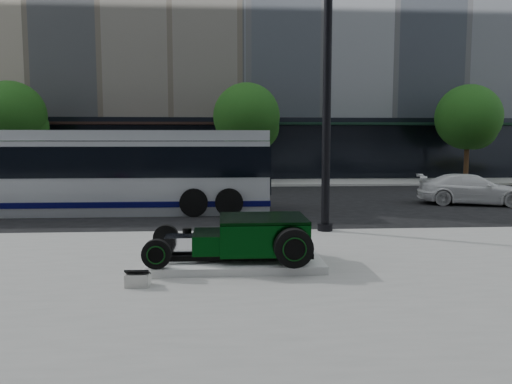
{
  "coord_description": "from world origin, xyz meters",
  "views": [
    {
      "loc": [
        -0.43,
        -15.55,
        2.61
      ],
      "look_at": [
        0.49,
        -2.2,
        1.2
      ],
      "focal_mm": 35.0,
      "sensor_mm": 36.0,
      "label": 1
    }
  ],
  "objects": [
    {
      "name": "info_plaque",
      "position": [
        -1.88,
        -7.13,
        0.24
      ],
      "size": [
        0.41,
        0.31,
        0.31
      ],
      "color": "silver",
      "rests_on": "sidewalk_near"
    },
    {
      "name": "sidewalk_far",
      "position": [
        0.0,
        14.0,
        0.06
      ],
      "size": [
        70.0,
        4.0,
        0.12
      ],
      "primitive_type": "cube",
      "color": "gray",
      "rests_on": "ground"
    },
    {
      "name": "street_trees",
      "position": [
        1.15,
        13.07,
        3.77
      ],
      "size": [
        29.8,
        3.8,
        5.7
      ],
      "color": "black",
      "rests_on": "sidewalk_far"
    },
    {
      "name": "transit_bus",
      "position": [
        -4.78,
        2.64,
        1.49
      ],
      "size": [
        12.12,
        2.88,
        2.92
      ],
      "color": "#B5B9BF",
      "rests_on": "ground"
    },
    {
      "name": "ground",
      "position": [
        0.0,
        0.0,
        0.0
      ],
      "size": [
        120.0,
        120.0,
        0.0
      ],
      "primitive_type": "plane",
      "color": "black",
      "rests_on": "ground"
    },
    {
      "name": "display_plinth",
      "position": [
        -0.18,
        -5.79,
        0.2
      ],
      "size": [
        3.4,
        1.8,
        0.15
      ],
      "primitive_type": "cube",
      "color": "silver",
      "rests_on": "sidewalk_near"
    },
    {
      "name": "hot_rod",
      "position": [
        0.16,
        -5.79,
        0.7
      ],
      "size": [
        3.22,
        2.0,
        0.81
      ],
      "color": "black",
      "rests_on": "display_plinth"
    },
    {
      "name": "sidewalk_near",
      "position": [
        0.0,
        -10.5,
        0.06
      ],
      "size": [
        70.0,
        17.0,
        0.12
      ],
      "primitive_type": "cube",
      "color": "gray",
      "rests_on": "ground"
    },
    {
      "name": "lamppost",
      "position": [
        2.39,
        -2.2,
        3.6
      ],
      "size": [
        0.41,
        0.41,
        7.52
      ],
      "color": "black",
      "rests_on": "sidewalk_near"
    },
    {
      "name": "white_sedan",
      "position": [
        9.65,
        3.82,
        0.61
      ],
      "size": [
        4.52,
        2.81,
        1.22
      ],
      "primitive_type": "imported",
      "rotation": [
        0.0,
        0.0,
        1.29
      ],
      "color": "white",
      "rests_on": "ground"
    }
  ]
}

